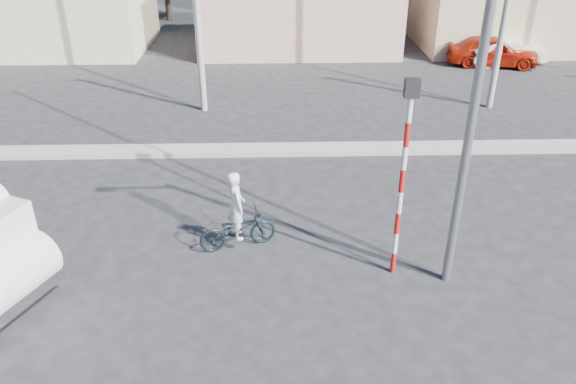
{
  "coord_description": "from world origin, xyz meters",
  "views": [
    {
      "loc": [
        0.61,
        -8.48,
        7.4
      ],
      "look_at": [
        0.94,
        2.85,
        1.3
      ],
      "focal_mm": 35.0,
      "sensor_mm": 36.0,
      "label": 1
    }
  ],
  "objects_px": {
    "car_cream": "(506,51)",
    "traffic_pole": "(404,165)",
    "bicycle": "(238,230)",
    "cyclist": "(237,217)",
    "streetlight": "(474,49)",
    "car_red": "(492,51)"
  },
  "relations": [
    {
      "from": "car_cream",
      "to": "traffic_pole",
      "type": "bearing_deg",
      "value": 144.26
    },
    {
      "from": "traffic_pole",
      "to": "bicycle",
      "type": "bearing_deg",
      "value": 162.63
    },
    {
      "from": "bicycle",
      "to": "car_cream",
      "type": "distance_m",
      "value": 19.56
    },
    {
      "from": "cyclist",
      "to": "car_cream",
      "type": "distance_m",
      "value": 19.56
    },
    {
      "from": "cyclist",
      "to": "streetlight",
      "type": "xyz_separation_m",
      "value": [
        4.38,
        -1.38,
        4.14
      ]
    },
    {
      "from": "bicycle",
      "to": "car_cream",
      "type": "bearing_deg",
      "value": -55.04
    },
    {
      "from": "cyclist",
      "to": "car_cream",
      "type": "relative_size",
      "value": 0.43
    },
    {
      "from": "cyclist",
      "to": "car_red",
      "type": "xyz_separation_m",
      "value": [
        11.31,
        15.22,
        -0.12
      ]
    },
    {
      "from": "cyclist",
      "to": "traffic_pole",
      "type": "xyz_separation_m",
      "value": [
        3.44,
        -1.08,
        1.77
      ]
    },
    {
      "from": "bicycle",
      "to": "cyclist",
      "type": "height_order",
      "value": "cyclist"
    },
    {
      "from": "cyclist",
      "to": "streetlight",
      "type": "relative_size",
      "value": 0.18
    },
    {
      "from": "car_cream",
      "to": "car_red",
      "type": "relative_size",
      "value": 0.91
    },
    {
      "from": "cyclist",
      "to": "car_red",
      "type": "relative_size",
      "value": 0.4
    },
    {
      "from": "traffic_pole",
      "to": "streetlight",
      "type": "xyz_separation_m",
      "value": [
        0.94,
        -0.3,
        2.37
      ]
    },
    {
      "from": "car_cream",
      "to": "streetlight",
      "type": "relative_size",
      "value": 0.42
    },
    {
      "from": "bicycle",
      "to": "traffic_pole",
      "type": "distance_m",
      "value": 4.18
    },
    {
      "from": "streetlight",
      "to": "bicycle",
      "type": "bearing_deg",
      "value": 162.55
    },
    {
      "from": "car_cream",
      "to": "bicycle",
      "type": "bearing_deg",
      "value": 133.82
    },
    {
      "from": "bicycle",
      "to": "cyclist",
      "type": "distance_m",
      "value": 0.35
    },
    {
      "from": "bicycle",
      "to": "traffic_pole",
      "type": "height_order",
      "value": "traffic_pole"
    },
    {
      "from": "car_red",
      "to": "streetlight",
      "type": "bearing_deg",
      "value": 168.83
    },
    {
      "from": "traffic_pole",
      "to": "streetlight",
      "type": "relative_size",
      "value": 0.48
    }
  ]
}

